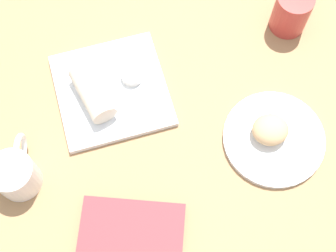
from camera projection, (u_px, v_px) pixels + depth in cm
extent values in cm
cube|color=#9E754C|center=(167.00, 125.00, 110.71)|extent=(110.00, 90.00, 4.00)
cylinder|color=white|center=(274.00, 139.00, 106.61)|extent=(22.16, 22.16, 1.40)
ellipsoid|color=tan|center=(270.00, 130.00, 104.09)|extent=(9.08, 8.57, 4.77)
cube|color=white|center=(112.00, 90.00, 110.86)|extent=(25.37, 25.37, 1.60)
cylinder|color=silver|center=(132.00, 75.00, 110.17)|extent=(4.85, 4.85, 2.18)
cylinder|color=#D54F29|center=(132.00, 74.00, 109.44)|extent=(3.98, 3.98, 0.40)
cylinder|color=beige|center=(93.00, 93.00, 106.63)|extent=(7.81, 13.74, 5.65)
cube|color=#A53338|center=(131.00, 240.00, 98.08)|extent=(25.57, 22.93, 2.32)
cylinder|color=white|center=(16.00, 176.00, 99.73)|extent=(9.04, 9.04, 8.71)
cylinder|color=#A86539|center=(10.00, 170.00, 96.25)|extent=(7.41, 7.41, 0.40)
torus|color=white|center=(20.00, 148.00, 101.94)|extent=(3.45, 6.42, 6.42)
cylinder|color=#B23833|center=(291.00, 12.00, 113.46)|extent=(8.50, 8.50, 10.49)
cylinder|color=#8F613B|center=(296.00, 0.00, 109.15)|extent=(6.97, 6.97, 0.40)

